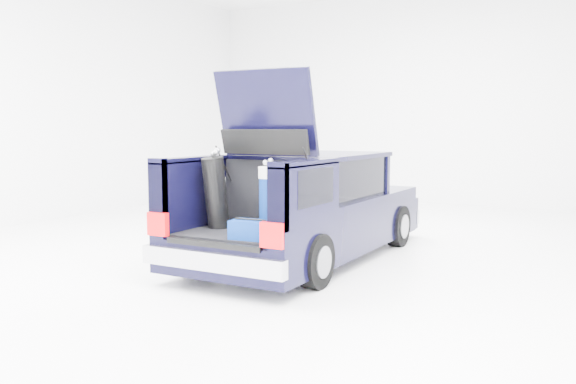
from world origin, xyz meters
The scene contains 6 objects.
ground centered at (0.00, 0.00, 0.00)m, with size 14.00×14.00×0.00m, color white.
car centered at (0.00, 0.11, 0.67)m, with size 1.87×4.65×2.47m.
red_suitcase centered at (0.34, -1.18, 0.89)m, with size 0.39×0.28×0.61m.
black_golf_bag centered at (-0.44, -1.48, 1.03)m, with size 0.32×0.40×0.95m.
blue_golf_bag centered at (0.19, -1.29, 0.98)m, with size 0.31×0.31×0.84m.
blue_duffel centered at (0.31, -1.88, 0.70)m, with size 0.45×0.31×0.22m.
Camera 1 is at (3.77, -7.31, 1.78)m, focal length 38.00 mm.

